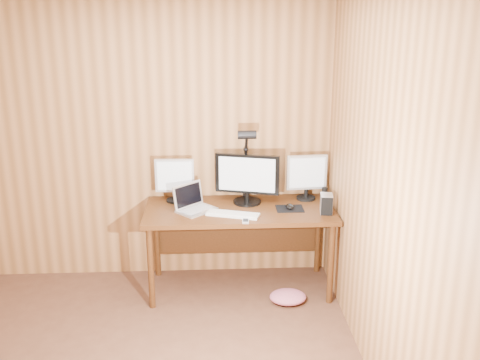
{
  "coord_description": "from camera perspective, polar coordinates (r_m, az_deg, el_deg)",
  "views": [
    {
      "loc": [
        0.7,
        -2.82,
        2.42
      ],
      "look_at": [
        0.93,
        1.58,
        1.02
      ],
      "focal_mm": 42.0,
      "sensor_mm": 36.0,
      "label": 1
    }
  ],
  "objects": [
    {
      "name": "mouse",
      "position": [
        4.76,
        5.08,
        -2.68
      ],
      "size": [
        0.08,
        0.12,
        0.04
      ],
      "primitive_type": "ellipsoid",
      "rotation": [
        0.0,
        0.0,
        0.11
      ],
      "color": "black",
      "rests_on": "mousepad"
    },
    {
      "name": "mousepad",
      "position": [
        4.77,
        5.07,
        -2.92
      ],
      "size": [
        0.23,
        0.19,
        0.0
      ],
      "primitive_type": "cube",
      "rotation": [
        0.0,
        0.0,
        -0.0
      ],
      "color": "black",
      "rests_on": "desk"
    },
    {
      "name": "phone",
      "position": [
        4.48,
        0.58,
        -4.17
      ],
      "size": [
        0.06,
        0.11,
        0.01
      ],
      "rotation": [
        0.0,
        0.0,
        -0.07
      ],
      "color": "silver",
      "rests_on": "desk"
    },
    {
      "name": "monitor_left",
      "position": [
        4.89,
        -6.65,
        0.09
      ],
      "size": [
        0.34,
        0.16,
        0.38
      ],
      "rotation": [
        0.0,
        0.0,
        -0.04
      ],
      "color": "black",
      "rests_on": "desk"
    },
    {
      "name": "monitor_right",
      "position": [
        4.95,
        6.79,
        0.42
      ],
      "size": [
        0.36,
        0.17,
        0.4
      ],
      "rotation": [
        0.0,
        0.0,
        0.08
      ],
      "color": "black",
      "rests_on": "desk"
    },
    {
      "name": "room_shell",
      "position": [
        3.13,
        -15.75,
        -5.02
      ],
      "size": [
        4.0,
        4.0,
        4.0
      ],
      "color": "#543120",
      "rests_on": "ground"
    },
    {
      "name": "desk",
      "position": [
        4.87,
        -0.08,
        -3.96
      ],
      "size": [
        1.6,
        0.7,
        0.75
      ],
      "color": "#46240E",
      "rests_on": "floor"
    },
    {
      "name": "keyboard",
      "position": [
        4.6,
        -0.73,
        -3.49
      ],
      "size": [
        0.45,
        0.25,
        0.02
      ],
      "rotation": [
        0.0,
        0.0,
        -0.31
      ],
      "color": "white",
      "rests_on": "desk"
    },
    {
      "name": "hard_drive",
      "position": [
        4.69,
        8.77,
        -2.41
      ],
      "size": [
        0.12,
        0.16,
        0.16
      ],
      "rotation": [
        0.0,
        0.0,
        -0.14
      ],
      "color": "silver",
      "rests_on": "desk"
    },
    {
      "name": "laptop",
      "position": [
        4.72,
        -4.8,
        -2.42
      ],
      "size": [
        0.38,
        0.38,
        0.22
      ],
      "rotation": [
        0.0,
        0.0,
        0.76
      ],
      "color": "silver",
      "rests_on": "desk"
    },
    {
      "name": "fabric_pile",
      "position": [
        4.84,
        4.88,
        -11.75
      ],
      "size": [
        0.36,
        0.32,
        0.1
      ],
      "primitive_type": null,
      "rotation": [
        0.0,
        0.0,
        0.25
      ],
      "color": "#C25E75",
      "rests_on": "floor"
    },
    {
      "name": "monitor_center",
      "position": [
        4.82,
        0.74,
        0.2
      ],
      "size": [
        0.55,
        0.24,
        0.43
      ],
      "rotation": [
        0.0,
        0.0,
        -0.26
      ],
      "color": "black",
      "rests_on": "desk"
    },
    {
      "name": "desk_lamp",
      "position": [
        4.84,
        0.66,
        2.71
      ],
      "size": [
        0.16,
        0.22,
        0.68
      ],
      "rotation": [
        0.0,
        0.0,
        0.17
      ],
      "color": "black",
      "rests_on": "desk"
    },
    {
      "name": "speaker",
      "position": [
        4.98,
        8.59,
        -1.44
      ],
      "size": [
        0.05,
        0.05,
        0.12
      ],
      "primitive_type": "cylinder",
      "color": "black",
      "rests_on": "desk"
    }
  ]
}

